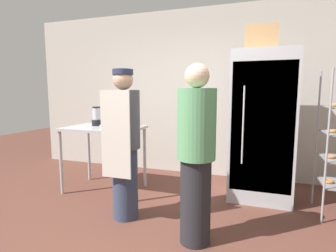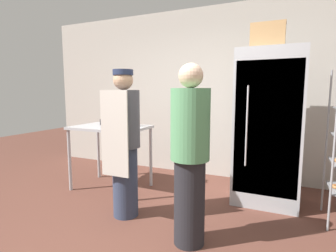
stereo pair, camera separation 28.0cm
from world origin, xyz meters
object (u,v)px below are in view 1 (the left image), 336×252
Objects in this scene: person_baker at (124,143)px; person_customer at (196,154)px; donut_box at (114,124)px; cardboard_storage_box at (261,39)px; blender_pitcher at (97,117)px; refrigerator at (261,127)px.

person_customer is at bearing -15.11° from person_baker.
donut_box is 0.18× the size of person_baker.
blender_pitcher is at bearing -171.49° from cardboard_storage_box.
donut_box is at bearing -166.24° from cardboard_storage_box.
donut_box is 0.76× the size of cardboard_storage_box.
refrigerator reaches higher than person_baker.
donut_box is 0.80m from person_baker.
refrigerator is 2.28m from blender_pitcher.
blender_pitcher is at bearing 138.13° from person_baker.
cardboard_storage_box is at bearing 38.26° from person_baker.
blender_pitcher is (-2.26, -0.32, 0.08)m from refrigerator.
donut_box is 1.58m from person_customer.
donut_box is at bearing 147.09° from person_customer.
blender_pitcher is 1.96m from person_customer.
person_baker is (0.84, -0.75, -0.19)m from blender_pitcher.
person_customer is at bearing -30.17° from blender_pitcher.
cardboard_storage_box is 0.24× the size of person_customer.
donut_box is 1.09× the size of blender_pitcher.
cardboard_storage_box reaches higher than donut_box.
donut_box is 0.18× the size of person_customer.
person_customer is (-0.52, -1.31, -1.22)m from cardboard_storage_box.
refrigerator is at bearing 8.03° from blender_pitcher.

